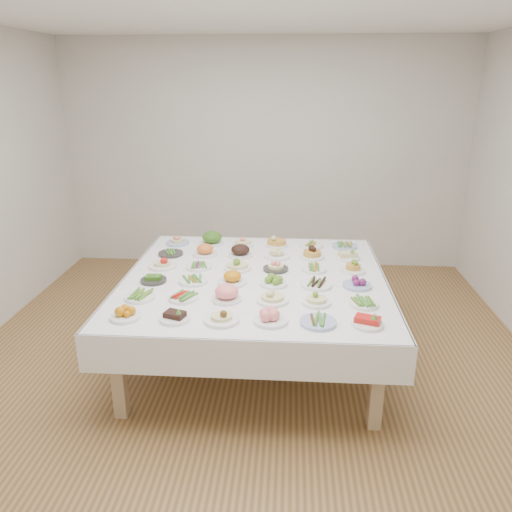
# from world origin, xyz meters

# --- Properties ---
(room_envelope) EXTENTS (5.02, 5.02, 2.81)m
(room_envelope) POSITION_xyz_m (0.00, 0.00, 1.83)
(room_envelope) COLOR #9C6E41
(room_envelope) RESTS_ON ground
(display_table) EXTENTS (2.18, 2.18, 0.75)m
(display_table) POSITION_xyz_m (0.05, 0.11, 0.68)
(display_table) COLOR white
(display_table) RESTS_ON ground
(dish_0) EXTENTS (0.21, 0.21, 0.09)m
(dish_0) POSITION_xyz_m (-0.78, -0.72, 0.79)
(dish_0) COLOR white
(dish_0) RESTS_ON display_table
(dish_1) EXTENTS (0.21, 0.21, 0.09)m
(dish_1) POSITION_xyz_m (-0.44, -0.72, 0.78)
(dish_1) COLOR white
(dish_1) RESTS_ON display_table
(dish_2) EXTENTS (0.24, 0.24, 0.14)m
(dish_2) POSITION_xyz_m (-0.12, -0.72, 0.82)
(dish_2) COLOR white
(dish_2) RESTS_ON display_table
(dish_3) EXTENTS (0.23, 0.23, 0.10)m
(dish_3) POSITION_xyz_m (0.22, -0.70, 0.80)
(dish_3) COLOR white
(dish_3) RESTS_ON display_table
(dish_4) EXTENTS (0.24, 0.24, 0.06)m
(dish_4) POSITION_xyz_m (0.54, -0.71, 0.78)
(dish_4) COLOR #4C66B2
(dish_4) RESTS_ON display_table
(dish_5) EXTENTS (0.21, 0.21, 0.10)m
(dish_5) POSITION_xyz_m (0.87, -0.71, 0.79)
(dish_5) COLOR white
(dish_5) RESTS_ON display_table
(dish_6) EXTENTS (0.23, 0.23, 0.06)m
(dish_6) POSITION_xyz_m (-0.78, -0.39, 0.78)
(dish_6) COLOR white
(dish_6) RESTS_ON display_table
(dish_7) EXTENTS (0.23, 0.22, 0.05)m
(dish_7) POSITION_xyz_m (-0.45, -0.38, 0.77)
(dish_7) COLOR white
(dish_7) RESTS_ON display_table
(dish_8) EXTENTS (0.22, 0.22, 0.14)m
(dish_8) POSITION_xyz_m (-0.12, -0.38, 0.82)
(dish_8) COLOR white
(dish_8) RESTS_ON display_table
(dish_9) EXTENTS (0.25, 0.25, 0.14)m
(dish_9) POSITION_xyz_m (0.22, -0.37, 0.82)
(dish_9) COLOR white
(dish_9) RESTS_ON display_table
(dish_10) EXTENTS (0.21, 0.21, 0.10)m
(dish_10) POSITION_xyz_m (0.54, -0.39, 0.79)
(dish_10) COLOR white
(dish_10) RESTS_ON display_table
(dish_11) EXTENTS (0.21, 0.21, 0.05)m
(dish_11) POSITION_xyz_m (0.88, -0.39, 0.77)
(dish_11) COLOR white
(dish_11) RESTS_ON display_table
(dish_12) EXTENTS (0.21, 0.21, 0.08)m
(dish_12) POSITION_xyz_m (-0.76, -0.06, 0.78)
(dish_12) COLOR #2D2B28
(dish_12) RESTS_ON display_table
(dish_13) EXTENTS (0.23, 0.23, 0.05)m
(dish_13) POSITION_xyz_m (-0.44, -0.05, 0.77)
(dish_13) COLOR white
(dish_13) RESTS_ON display_table
(dish_14) EXTENTS (0.23, 0.23, 0.12)m
(dish_14) POSITION_xyz_m (-0.12, -0.04, 0.80)
(dish_14) COLOR white
(dish_14) RESTS_ON display_table
(dish_15) EXTENTS (0.22, 0.22, 0.09)m
(dish_15) POSITION_xyz_m (0.22, -0.06, 0.79)
(dish_15) COLOR white
(dish_15) RESTS_ON display_table
(dish_16) EXTENTS (0.25, 0.25, 0.06)m
(dish_16) POSITION_xyz_m (0.56, -0.06, 0.78)
(dish_16) COLOR white
(dish_16) RESTS_ON display_table
(dish_17) EXTENTS (0.23, 0.23, 0.11)m
(dish_17) POSITION_xyz_m (0.88, -0.05, 0.80)
(dish_17) COLOR #4C66B2
(dish_17) RESTS_ON display_table
(dish_18) EXTENTS (0.24, 0.24, 0.13)m
(dish_18) POSITION_xyz_m (-0.77, 0.27, 0.81)
(dish_18) COLOR white
(dish_18) RESTS_ON display_table
(dish_19) EXTENTS (0.22, 0.22, 0.05)m
(dish_19) POSITION_xyz_m (-0.45, 0.27, 0.77)
(dish_19) COLOR white
(dish_19) RESTS_ON display_table
(dish_20) EXTENTS (0.23, 0.23, 0.13)m
(dish_20) POSITION_xyz_m (-0.11, 0.27, 0.81)
(dish_20) COLOR white
(dish_20) RESTS_ON display_table
(dish_21) EXTENTS (0.21, 0.21, 0.10)m
(dish_21) POSITION_xyz_m (0.22, 0.27, 0.79)
(dish_21) COLOR #2D2B28
(dish_21) RESTS_ON display_table
(dish_22) EXTENTS (0.21, 0.21, 0.05)m
(dish_22) POSITION_xyz_m (0.55, 0.28, 0.77)
(dish_22) COLOR white
(dish_22) RESTS_ON display_table
(dish_23) EXTENTS (0.21, 0.21, 0.11)m
(dish_23) POSITION_xyz_m (0.88, 0.28, 0.80)
(dish_23) COLOR white
(dish_23) RESTS_ON display_table
(dish_24) EXTENTS (0.23, 0.23, 0.05)m
(dish_24) POSITION_xyz_m (-0.78, 0.61, 0.77)
(dish_24) COLOR #2D2B28
(dish_24) RESTS_ON display_table
(dish_25) EXTENTS (0.24, 0.24, 0.13)m
(dish_25) POSITION_xyz_m (-0.45, 0.61, 0.81)
(dish_25) COLOR white
(dish_25) RESTS_ON display_table
(dish_26) EXTENTS (0.23, 0.23, 0.13)m
(dish_26) POSITION_xyz_m (-0.12, 0.61, 0.81)
(dish_26) COLOR white
(dish_26) RESTS_ON display_table
(dish_27) EXTENTS (0.23, 0.23, 0.10)m
(dish_27) POSITION_xyz_m (0.22, 0.60, 0.79)
(dish_27) COLOR white
(dish_27) RESTS_ON display_table
(dish_28) EXTENTS (0.22, 0.22, 0.13)m
(dish_28) POSITION_xyz_m (0.55, 0.61, 0.81)
(dish_28) COLOR white
(dish_28) RESTS_ON display_table
(dish_29) EXTENTS (0.21, 0.21, 0.10)m
(dish_29) POSITION_xyz_m (0.87, 0.60, 0.79)
(dish_29) COLOR white
(dish_29) RESTS_ON display_table
(dish_30) EXTENTS (0.22, 0.22, 0.12)m
(dish_30) POSITION_xyz_m (-0.78, 0.93, 0.80)
(dish_30) COLOR #4C66B2
(dish_30) RESTS_ON display_table
(dish_31) EXTENTS (0.22, 0.22, 0.14)m
(dish_31) POSITION_xyz_m (-0.43, 0.94, 0.82)
(dish_31) COLOR white
(dish_31) RESTS_ON display_table
(dish_32) EXTENTS (0.21, 0.21, 0.11)m
(dish_32) POSITION_xyz_m (-0.12, 0.93, 0.80)
(dish_32) COLOR white
(dish_32) RESTS_ON display_table
(dish_33) EXTENTS (0.23, 0.22, 0.14)m
(dish_33) POSITION_xyz_m (0.21, 0.93, 0.82)
(dish_33) COLOR white
(dish_33) RESTS_ON display_table
(dish_34) EXTENTS (0.23, 0.23, 0.05)m
(dish_34) POSITION_xyz_m (0.55, 0.94, 0.77)
(dish_34) COLOR white
(dish_34) RESTS_ON display_table
(dish_35) EXTENTS (0.24, 0.24, 0.06)m
(dish_35) POSITION_xyz_m (0.88, 0.94, 0.77)
(dish_35) COLOR #4C66B2
(dish_35) RESTS_ON display_table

